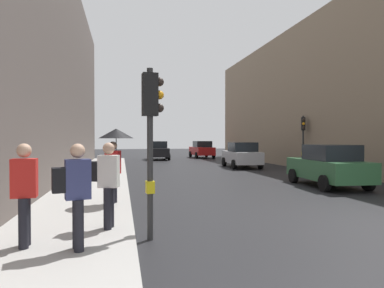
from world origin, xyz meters
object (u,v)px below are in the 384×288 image
pedestrian_with_black_backpack (107,180)px  car_dark_suv (158,150)px  traffic_light_mid_street (303,133)px  pedestrian_in_red_jacket (24,190)px  pedestrian_with_umbrella (115,145)px  car_red_sedan (202,149)px  pedestrian_with_grey_backpack (75,190)px  car_silver_hatchback (242,155)px  traffic_light_near_left (151,122)px  car_green_estate (329,166)px

pedestrian_with_black_backpack → car_dark_suv: bearing=81.7°
traffic_light_mid_street → pedestrian_in_red_jacket: 19.04m
pedestrian_with_umbrella → pedestrian_in_red_jacket: (-1.45, -3.75, -0.71)m
car_red_sedan → pedestrian_with_black_backpack: 29.11m
car_dark_suv → pedestrian_in_red_jacket: bearing=-100.8°
car_dark_suv → pedestrian_with_grey_backpack: size_ratio=2.41×
car_dark_suv → pedestrian_in_red_jacket: size_ratio=2.41×
traffic_light_mid_street → car_dark_suv: size_ratio=0.82×
car_silver_hatchback → car_dark_suv: 11.37m
car_red_sedan → car_dark_suv: size_ratio=1.00×
pedestrian_with_umbrella → pedestrian_with_black_backpack: bearing=-92.6°
traffic_light_mid_street → pedestrian_with_grey_backpack: (-12.19, -14.16, -1.24)m
car_silver_hatchback → traffic_light_near_left: bearing=-115.7°
traffic_light_mid_street → car_green_estate: traffic_light_mid_street is taller
car_dark_suv → traffic_light_near_left: bearing=-96.3°
traffic_light_mid_street → car_red_sedan: traffic_light_mid_street is taller
traffic_light_near_left → pedestrian_with_grey_backpack: traffic_light_near_left is taller
car_silver_hatchback → pedestrian_with_umbrella: bearing=-123.6°
car_green_estate → car_silver_hatchback: size_ratio=1.00×
traffic_light_mid_street → pedestrian_with_black_backpack: traffic_light_mid_street is taller
traffic_light_near_left → car_silver_hatchback: 17.60m
pedestrian_with_grey_backpack → pedestrian_with_umbrella: bearing=82.0°
car_red_sedan → pedestrian_with_umbrella: pedestrian_with_umbrella is taller
car_red_sedan → car_silver_hatchback: size_ratio=0.99×
pedestrian_with_black_backpack → pedestrian_with_grey_backpack: bearing=-108.7°
traffic_light_mid_street → pedestrian_with_black_backpack: bearing=-132.5°
car_silver_hatchback → pedestrian_with_umbrella: size_ratio=2.01×
pedestrian_with_black_backpack → car_green_estate: bearing=32.5°
car_red_sedan → car_silver_hatchback: (-0.10, -12.46, 0.00)m
car_green_estate → car_dark_suv: 20.71m
traffic_light_near_left → pedestrian_with_umbrella: bearing=103.2°
car_silver_hatchback → car_red_sedan: bearing=89.6°
pedestrian_with_umbrella → pedestrian_in_red_jacket: 4.08m
traffic_light_near_left → pedestrian_in_red_jacket: 2.57m
car_silver_hatchback → pedestrian_in_red_jacket: (-9.81, -16.33, 0.25)m
traffic_light_mid_street → car_red_sedan: size_ratio=0.82×
pedestrian_with_umbrella → pedestrian_with_grey_backpack: (-0.58, -4.11, -0.68)m
car_dark_suv → pedestrian_with_umbrella: 23.23m
pedestrian_in_red_jacket → car_green_estate: bearing=33.0°
car_green_estate → car_red_sedan: size_ratio=1.01×
car_dark_suv → pedestrian_in_red_jacket: (-5.09, -26.67, 0.25)m
car_silver_hatchback → pedestrian_with_grey_backpack: (-8.94, -16.69, 0.29)m
car_green_estate → pedestrian_with_grey_backpack: 11.56m
traffic_light_mid_street → pedestrian_in_red_jacket: size_ratio=1.97×
car_dark_suv → pedestrian_in_red_jacket: 27.16m
car_dark_suv → car_green_estate: bearing=-76.0°
car_dark_suv → pedestrian_with_umbrella: bearing=-99.0°
pedestrian_in_red_jacket → car_red_sedan: bearing=71.0°
car_green_estate → pedestrian_with_grey_backpack: size_ratio=2.43×
traffic_light_near_left → car_green_estate: size_ratio=0.79×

